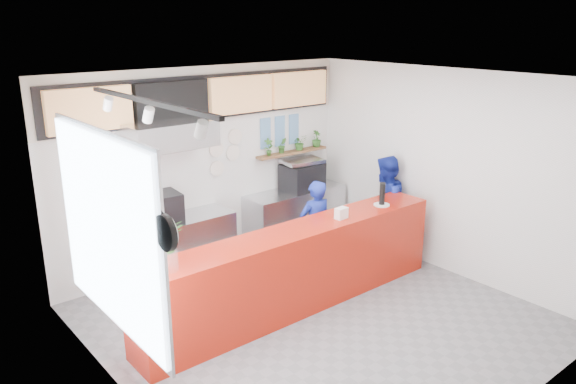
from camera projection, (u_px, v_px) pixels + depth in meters
floor at (317, 319)px, 7.12m from camera, size 5.00×5.00×0.00m
ceiling at (321, 79)px, 6.24m from camera, size 5.00×5.00×0.00m
wall_back at (207, 166)px, 8.52m from camera, size 5.00×0.00×5.00m
wall_left at (119, 262)px, 5.15m from camera, size 0.00×5.00×5.00m
wall_right at (445, 172)px, 8.20m from camera, size 0.00×5.00×5.00m
service_counter at (297, 269)px, 7.25m from camera, size 4.50×0.60×1.10m
cream_band at (205, 94)px, 8.19m from camera, size 5.00×0.02×0.80m
prep_bench at (174, 249)px, 8.12m from camera, size 1.80×0.60×0.90m
panini_oven at (162, 208)px, 7.83m from camera, size 0.52×0.52×0.43m
extraction_hood at (168, 134)px, 7.58m from camera, size 1.20×0.70×0.35m
hood_lip at (169, 149)px, 7.64m from camera, size 1.20×0.69×0.31m
right_bench at (295, 216)px, 9.52m from camera, size 1.80×0.60×0.90m
espresso_machine at (302, 176)px, 9.42m from camera, size 0.69×0.51×0.43m
espresso_tray at (302, 161)px, 9.34m from camera, size 0.72×0.56×0.06m
herb_shelf at (292, 152)px, 9.42m from camera, size 1.40×0.18×0.04m
menu_board_far_left at (90, 110)px, 7.05m from camera, size 1.10×0.10×0.55m
menu_board_mid_left at (172, 101)px, 7.76m from camera, size 1.10×0.10×0.55m
menu_board_mid_right at (241, 95)px, 8.47m from camera, size 1.10×0.10×0.55m
menu_board_far_right at (299, 89)px, 9.17m from camera, size 1.10×0.10×0.55m
soffit at (206, 97)px, 8.18m from camera, size 4.80×0.04×0.65m
window_pane at (107, 232)px, 5.33m from camera, size 0.04×2.20×1.90m
window_frame at (109, 232)px, 5.34m from camera, size 0.03×2.30×2.00m
wall_clock_rim at (166, 233)px, 4.35m from camera, size 0.05×0.30×0.30m
wall_clock_face at (169, 232)px, 4.37m from camera, size 0.02×0.26×0.26m
track_rail at (148, 101)px, 4.97m from camera, size 0.05×2.40×0.04m
dec_plate_a at (216, 149)px, 8.51m from camera, size 0.24×0.03×0.24m
dec_plate_b at (233, 153)px, 8.72m from camera, size 0.24×0.03×0.24m
dec_plate_c at (217, 168)px, 8.60m from camera, size 0.24×0.03×0.24m
dec_plate_d at (235, 137)px, 8.68m from camera, size 0.24×0.03×0.24m
photo_frame_a at (265, 126)px, 9.03m from camera, size 0.20×0.02×0.25m
photo_frame_b at (280, 124)px, 9.21m from camera, size 0.20×0.02×0.25m
photo_frame_c at (294, 122)px, 9.39m from camera, size 0.20×0.02×0.25m
photo_frame_d at (266, 141)px, 9.10m from camera, size 0.20×0.02×0.25m
photo_frame_e at (280, 139)px, 9.28m from camera, size 0.20×0.02×0.25m
photo_frame_f at (294, 136)px, 9.47m from camera, size 0.20×0.02×0.25m
staff_center at (315, 228)px, 8.21m from camera, size 0.57×0.43×1.43m
staff_right at (384, 206)px, 8.88m from camera, size 0.93×0.82×1.61m
herb_a at (269, 147)px, 9.07m from camera, size 0.17×0.14×0.29m
herb_b at (282, 145)px, 9.24m from camera, size 0.18×0.16×0.26m
herb_c at (300, 142)px, 9.48m from camera, size 0.27×0.24×0.26m
herb_d at (317, 139)px, 9.71m from camera, size 0.19×0.18×0.28m
glass_vase at (169, 261)px, 5.89m from camera, size 0.24×0.24×0.22m
basil_vase at (168, 235)px, 5.80m from camera, size 0.37×0.33×0.35m
napkin_holder at (341, 213)px, 7.44m from camera, size 0.18×0.12×0.15m
white_plate at (382, 205)px, 7.99m from camera, size 0.30×0.30×0.02m
pepper_mill at (382, 194)px, 7.94m from camera, size 0.10×0.10×0.32m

